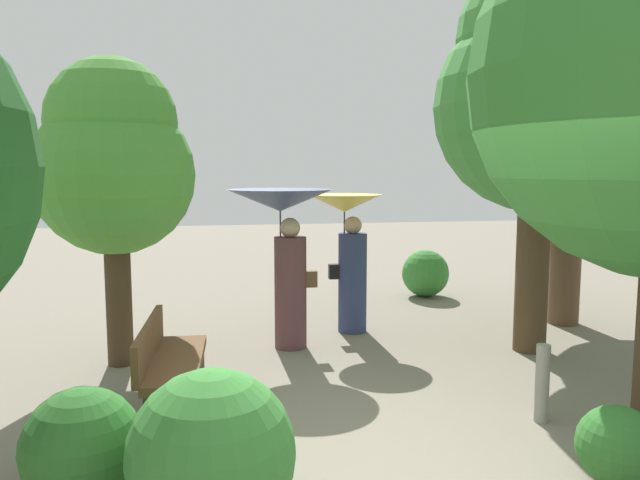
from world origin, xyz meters
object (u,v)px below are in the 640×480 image
person_right (348,240)px  tree_far_back (540,87)px  tree_mid_left (113,159)px  path_marker_post (542,383)px  park_bench (167,357)px  tree_mid_right (574,77)px  person_left (284,231)px

person_right → tree_far_back: (1.98, -1.24, 1.89)m
tree_mid_left → tree_far_back: tree_far_back is taller
tree_mid_left → path_marker_post: size_ratio=4.93×
tree_far_back → path_marker_post: tree_far_back is taller
tree_far_back → park_bench: bearing=-164.7°
person_right → park_bench: (-2.23, -2.40, -0.74)m
park_bench → tree_mid_left: 2.42m
person_right → tree_far_back: size_ratio=0.40×
person_right → park_bench: bearing=140.0°
park_bench → tree_mid_right: (5.35, 2.27, 2.94)m
tree_mid_left → person_left: bearing=9.1°
tree_mid_right → tree_far_back: size_ratio=1.14×
tree_mid_left → park_bench: bearing=-67.8°
path_marker_post → park_bench: bearing=165.9°
path_marker_post → person_right: bearing=107.1°
tree_far_back → tree_mid_right: bearing=44.1°
tree_mid_left → tree_mid_right: bearing=7.3°
person_left → tree_mid_right: 4.56m
tree_mid_right → path_marker_post: tree_mid_right is taller
tree_mid_left → person_right: bearing=17.4°
person_right → tree_mid_right: (3.13, -0.13, 2.20)m
person_left → person_right: person_left is taller
person_left → person_right: bearing=-55.3°
tree_mid_left → tree_mid_right: 6.12m
person_right → tree_far_back: tree_far_back is taller
person_right → path_marker_post: (0.99, -3.21, -0.90)m
person_left → path_marker_post: bearing=-140.9°
tree_mid_right → park_bench: bearing=-157.0°
tree_mid_left → path_marker_post: tree_mid_left is taller
person_left → tree_far_back: size_ratio=0.42×
person_left → park_bench: size_ratio=1.28×
person_right → tree_far_back: bearing=-119.3°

